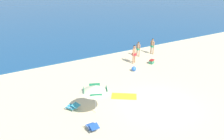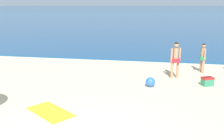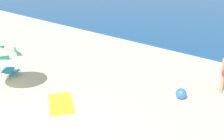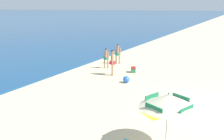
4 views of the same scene
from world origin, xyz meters
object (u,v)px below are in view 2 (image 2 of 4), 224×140
at_px(person_standing_beside, 203,56).
at_px(cooler_box, 207,81).
at_px(beach_towel, 50,112).
at_px(person_wading_in, 176,58).
at_px(beach_ball, 150,82).

xyz_separation_m(person_standing_beside, cooler_box, (-0.11, -2.38, -0.71)).
xyz_separation_m(cooler_box, beach_towel, (-5.79, -4.02, -0.20)).
distance_m(person_wading_in, cooler_box, 1.91).
bearing_deg(beach_towel, beach_ball, 46.24).
xyz_separation_m(person_wading_in, beach_towel, (-4.40, -5.02, -1.04)).
bearing_deg(person_wading_in, person_standing_beside, 42.53).
bearing_deg(beach_towel, person_wading_in, 48.79).
xyz_separation_m(person_standing_beside, beach_ball, (-2.64, -2.99, -0.70)).
bearing_deg(person_standing_beside, beach_towel, -132.68).
height_order(person_standing_beside, person_wading_in, person_wading_in).
xyz_separation_m(person_wading_in, cooler_box, (1.39, -1.00, -0.84)).
bearing_deg(person_standing_beside, beach_ball, -131.40).
distance_m(person_wading_in, beach_ball, 2.14).
bearing_deg(cooler_box, beach_towel, -145.23).
xyz_separation_m(person_wading_in, beach_ball, (-1.13, -1.61, -0.83)).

